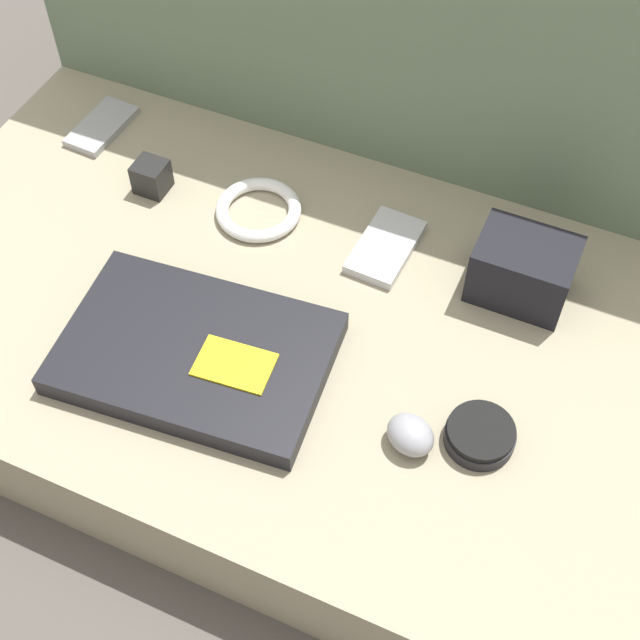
# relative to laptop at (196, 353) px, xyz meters

# --- Properties ---
(ground_plane) EXTENTS (8.00, 8.00, 0.00)m
(ground_plane) POSITION_rel_laptop_xyz_m (0.12, 0.10, -0.14)
(ground_plane) COLOR #4C4742
(couch_seat) EXTENTS (1.19, 0.63, 0.13)m
(couch_seat) POSITION_rel_laptop_xyz_m (0.12, 0.10, -0.08)
(couch_seat) COLOR gray
(couch_seat) RESTS_ON ground_plane
(couch_backrest) EXTENTS (1.19, 0.20, 0.53)m
(couch_backrest) POSITION_rel_laptop_xyz_m (0.12, 0.52, 0.12)
(couch_backrest) COLOR #60755B
(couch_backrest) RESTS_ON ground_plane
(laptop) EXTENTS (0.34, 0.24, 0.03)m
(laptop) POSITION_rel_laptop_xyz_m (0.00, 0.00, 0.00)
(laptop) COLOR black
(laptop) RESTS_ON couch_seat
(computer_mouse) EXTENTS (0.07, 0.07, 0.04)m
(computer_mouse) POSITION_rel_laptop_xyz_m (0.28, -0.00, 0.00)
(computer_mouse) COLOR gray
(computer_mouse) RESTS_ON couch_seat
(speaker_puck) EXTENTS (0.08, 0.08, 0.03)m
(speaker_puck) POSITION_rel_laptop_xyz_m (0.35, 0.03, -0.00)
(speaker_puck) COLOR black
(speaker_puck) RESTS_ON couch_seat
(phone_silver) EXTENTS (0.07, 0.13, 0.01)m
(phone_silver) POSITION_rel_laptop_xyz_m (0.14, 0.26, -0.01)
(phone_silver) COLOR #B7B7BC
(phone_silver) RESTS_ON couch_seat
(phone_black) EXTENTS (0.06, 0.12, 0.01)m
(phone_black) POSITION_rel_laptop_xyz_m (-0.33, 0.31, -0.01)
(phone_black) COLOR #99999E
(phone_black) RESTS_ON couch_seat
(camera_pouch) EXTENTS (0.12, 0.09, 0.09)m
(camera_pouch) POSITION_rel_laptop_xyz_m (0.32, 0.26, 0.03)
(camera_pouch) COLOR black
(camera_pouch) RESTS_ON couch_seat
(charger_brick) EXTENTS (0.04, 0.04, 0.05)m
(charger_brick) POSITION_rel_laptop_xyz_m (-0.20, 0.23, 0.01)
(charger_brick) COLOR black
(charger_brick) RESTS_ON couch_seat
(cable_coil) EXTENTS (0.12, 0.12, 0.02)m
(cable_coil) POSITION_rel_laptop_xyz_m (-0.04, 0.25, -0.01)
(cable_coil) COLOR white
(cable_coil) RESTS_ON couch_seat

